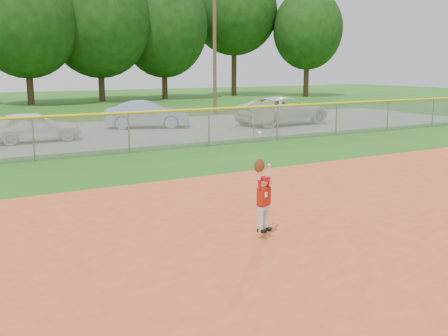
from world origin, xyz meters
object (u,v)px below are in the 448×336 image
at_px(car_white_a, 33,127).
at_px(car_blue, 147,114).
at_px(ballplayer, 263,195).
at_px(sponsor_sign, 264,113).
at_px(car_white_b, 284,111).

bearing_deg(car_white_a, car_blue, -70.23).
bearing_deg(car_blue, ballplayer, -171.68).
height_order(car_white_a, sponsor_sign, sponsor_sign).
distance_m(car_white_a, sponsor_sign, 10.18).
distance_m(car_white_b, ballplayer, 18.81).
distance_m(car_white_a, car_blue, 6.40).
xyz_separation_m(car_blue, sponsor_sign, (3.84, -5.08, 0.30)).
height_order(car_white_a, ballplayer, ballplayer).
bearing_deg(car_blue, sponsor_sign, -120.86).
relative_size(car_white_b, ballplayer, 2.88).
distance_m(car_white_a, car_white_b, 13.07).
distance_m(car_white_a, ballplayer, 14.96).
height_order(car_white_a, car_blue, car_blue).
bearing_deg(car_white_b, car_white_a, 85.67).
bearing_deg(sponsor_sign, car_blue, 127.09).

